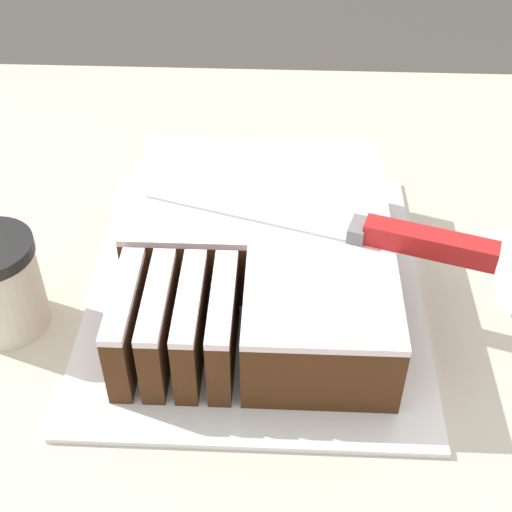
{
  "coord_description": "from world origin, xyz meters",
  "views": [
    {
      "loc": [
        0.02,
        -0.5,
        1.47
      ],
      "look_at": [
        -0.01,
        0.04,
        0.99
      ],
      "focal_mm": 50.0,
      "sensor_mm": 36.0,
      "label": 1
    }
  ],
  "objects": [
    {
      "name": "cake_board",
      "position": [
        -0.01,
        0.04,
        0.95
      ],
      "size": [
        0.34,
        0.4,
        0.01
      ],
      "color": "white",
      "rests_on": "countertop"
    },
    {
      "name": "cake",
      "position": [
        -0.0,
        0.05,
        0.99
      ],
      "size": [
        0.26,
        0.32,
        0.08
      ],
      "color": "#472814",
      "rests_on": "cake_board"
    },
    {
      "name": "knife",
      "position": [
        0.11,
        0.02,
        1.04
      ],
      "size": [
        0.34,
        0.13,
        0.02
      ],
      "rotation": [
        0.0,
        0.0,
        2.84
      ],
      "color": "silver",
      "rests_on": "cake"
    }
  ]
}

